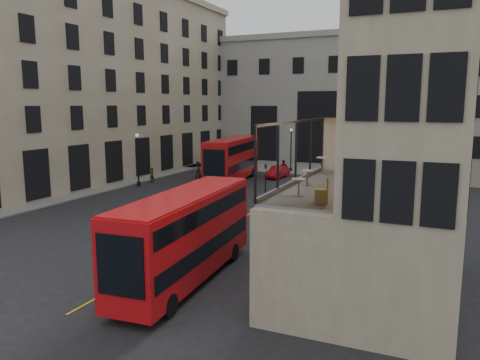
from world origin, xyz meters
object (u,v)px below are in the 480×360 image
at_px(pedestrian_a, 198,170).
at_px(cafe_chair_d, 362,172).
at_px(pedestrian_c, 284,168).
at_px(car_a, 224,194).
at_px(pedestrian_d, 379,178).
at_px(street_lamp_a, 138,163).
at_px(cafe_table_far, 323,163).
at_px(cafe_chair_c, 350,179).
at_px(cafe_table_mid, 307,175).
at_px(car_b, 278,172).
at_px(traffic_light_near, 265,182).
at_px(street_lamp_b, 291,153).
at_px(pedestrian_e, 152,175).
at_px(bicycle, 229,189).
at_px(bus_near, 186,232).
at_px(car_c, 220,175).
at_px(traffic_light_far, 203,154).
at_px(cafe_table_near, 299,184).
at_px(bus_far, 232,158).
at_px(cafe_chair_b, 349,181).
at_px(pedestrian_b, 226,168).
at_px(cyclist, 212,209).

height_order(pedestrian_a, cafe_chair_d, cafe_chair_d).
bearing_deg(pedestrian_a, pedestrian_c, 20.78).
bearing_deg(car_a, pedestrian_d, 30.74).
distance_m(car_a, cafe_chair_d, 17.36).
xyz_separation_m(pedestrian_c, cafe_chair_d, (13.32, -27.72, 3.97)).
relative_size(car_a, pedestrian_d, 2.94).
bearing_deg(car_a, pedestrian_a, 104.21).
height_order(street_lamp_a, cafe_table_far, cafe_table_far).
distance_m(car_a, pedestrian_a, 14.40).
bearing_deg(cafe_chair_c, cafe_table_mid, -153.24).
distance_m(street_lamp_a, car_b, 15.64).
bearing_deg(traffic_light_near, street_lamp_b, 102.80).
bearing_deg(traffic_light_near, car_a, 158.50).
height_order(pedestrian_c, pedestrian_e, pedestrian_c).
bearing_deg(bicycle, cafe_chair_d, -117.98).
xyz_separation_m(street_lamp_a, pedestrian_a, (2.95, 7.17, -1.46)).
bearing_deg(pedestrian_d, bicycle, 103.06).
bearing_deg(car_b, car_a, -82.99).
bearing_deg(pedestrian_c, bus_near, 56.31).
bearing_deg(street_lamp_a, car_a, -20.20).
bearing_deg(street_lamp_a, bicycle, -0.82).
distance_m(traffic_light_near, car_c, 15.11).
bearing_deg(pedestrian_c, traffic_light_far, -28.95).
distance_m(car_a, cafe_table_far, 15.26).
bearing_deg(bus_near, cafe_table_near, -4.81).
height_order(traffic_light_far, bus_near, bus_near).
bearing_deg(cafe_chair_c, pedestrian_e, 140.85).
relative_size(bus_near, bus_far, 0.90).
bearing_deg(traffic_light_near, cafe_chair_b, -54.35).
bearing_deg(car_a, cafe_chair_b, -69.53).
relative_size(pedestrian_d, cafe_table_far, 1.93).
xyz_separation_m(car_a, pedestrian_e, (-11.75, 6.76, -0.05)).
height_order(traffic_light_far, pedestrian_a, traffic_light_far).
relative_size(pedestrian_b, pedestrian_c, 0.94).
height_order(traffic_light_far, street_lamp_b, street_lamp_b).
height_order(cyclist, pedestrian_d, cyclist).
bearing_deg(bus_far, cyclist, -69.95).
bearing_deg(pedestrian_c, cafe_table_mid, 65.84).
bearing_deg(cafe_chair_d, cafe_chair_c, -94.03).
bearing_deg(street_lamp_b, car_c, -113.59).
bearing_deg(cafe_table_far, pedestrian_c, 112.50).
bearing_deg(cafe_table_far, traffic_light_near, 127.56).
height_order(car_c, bicycle, car_c).
bearing_deg(bicycle, cafe_chair_c, -122.36).
bearing_deg(pedestrian_e, cafe_table_mid, 62.15).
height_order(street_lamp_a, cafe_chair_c, cafe_chair_c).
height_order(car_a, pedestrian_c, pedestrian_c).
height_order(street_lamp_a, cafe_table_mid, street_lamp_a).
bearing_deg(car_b, cafe_chair_d, -57.79).
bearing_deg(cafe_table_mid, street_lamp_a, 141.01).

